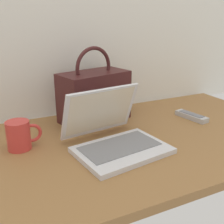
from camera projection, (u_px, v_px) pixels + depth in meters
desk at (113, 145)px, 1.06m from camera, size 1.60×0.76×0.03m
laptop at (114, 136)px, 0.99m from camera, size 0.34×0.33×0.21m
coffee_mug at (19, 135)px, 0.98m from camera, size 0.12×0.08×0.10m
remote_control_near at (191, 116)px, 1.28m from camera, size 0.07×0.17×0.02m
handbag at (94, 95)px, 1.23m from camera, size 0.33×0.23×0.33m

